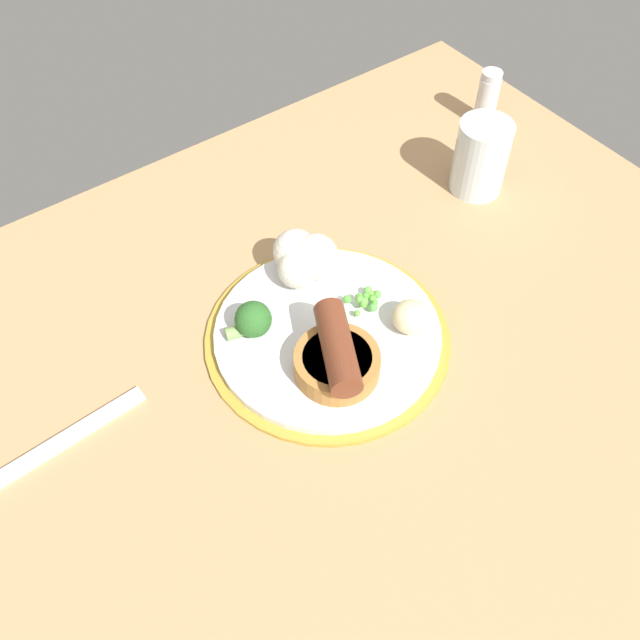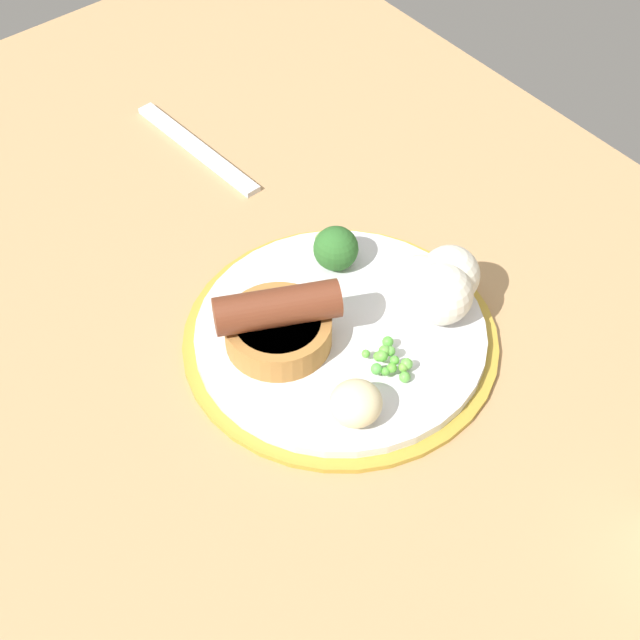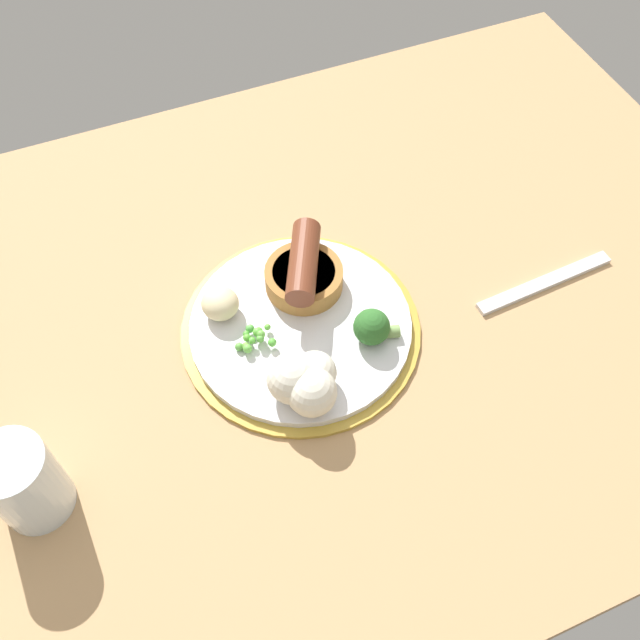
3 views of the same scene
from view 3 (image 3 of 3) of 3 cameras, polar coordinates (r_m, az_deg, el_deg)
name	(u,v)px [view 3 (image 3 of 3)]	position (r cm, az deg, el deg)	size (l,w,h in cm)	color
dining_table	(326,313)	(82.83, 0.47, 0.53)	(110.00, 80.00, 3.00)	tan
dinner_plate	(301,327)	(79.28, -1.55, -0.58)	(26.73, 26.73, 1.40)	#B79333
sausage_pudding	(304,273)	(79.86, -1.31, 3.81)	(8.86, 10.55, 5.78)	#AD7538
pea_pile	(254,338)	(76.62, -5.29, -1.44)	(4.46, 3.56, 1.87)	#5AB73E
broccoli_floret_near	(373,327)	(76.14, 4.24, -0.58)	(5.19, 3.99, 3.99)	#2D6628
cauliflower_floret	(305,382)	(71.75, -1.23, -4.96)	(7.36, 7.36, 5.35)	silver
potato_chunk_0	(220,303)	(78.82, -8.00, 1.32)	(4.14, 4.25, 3.29)	beige
fork	(545,283)	(87.26, 17.53, 2.87)	(18.00, 1.60, 0.60)	silver
drinking_glass	(24,483)	(71.44, -22.62, -11.91)	(6.80, 6.80, 9.68)	silver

